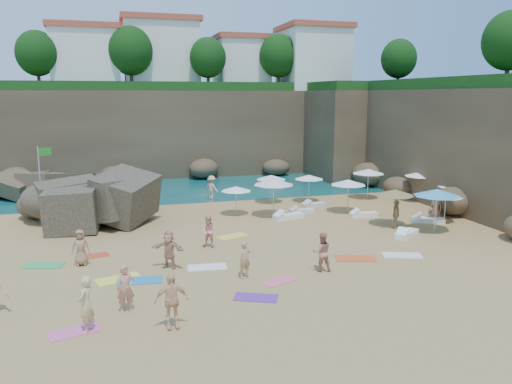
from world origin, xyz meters
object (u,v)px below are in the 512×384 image
object	(u,v)px
parasol_0	(236,189)
person_stand_5	(83,203)
parasol_2	(309,177)
person_stand_6	(86,304)
parasol_1	(271,177)
person_stand_4	(436,206)
lounger_0	(314,205)
person_stand_0	(126,289)
person_stand_1	(322,252)
rock_outcrop	(86,221)
person_stand_2	(212,188)
flag_pole	(42,171)
person_stand_3	(396,214)

from	to	relation	value
parasol_0	person_stand_5	distance (m)	9.67
parasol_2	person_stand_6	bearing A→B (deg)	-130.88
parasol_1	person_stand_4	size ratio (longest dim) A/B	1.39
lounger_0	parasol_1	bearing A→B (deg)	128.66
parasol_0	person_stand_0	distance (m)	15.05
person_stand_1	person_stand_6	size ratio (longest dim) A/B	0.92
lounger_0	person_stand_1	xyz separation A→B (m)	(-4.59, -11.94, 0.74)
rock_outcrop	lounger_0	xyz separation A→B (m)	(15.01, -0.31, 0.13)
parasol_0	parasol_2	size ratio (longest dim) A/B	0.94
person_stand_2	person_stand_1	bearing A→B (deg)	150.01
parasol_1	person_stand_1	world-z (taller)	parasol_1
rock_outcrop	person_stand_5	bearing A→B (deg)	100.61
flag_pole	parasol_0	xyz separation A→B (m)	(11.97, -4.06, -1.08)
rock_outcrop	person_stand_2	distance (m)	9.65
parasol_2	person_stand_4	xyz separation A→B (m)	(5.91, -6.63, -1.05)
person_stand_0	person_stand_3	distance (m)	17.05
person_stand_0	person_stand_6	size ratio (longest dim) A/B	0.92
person_stand_3	person_stand_4	size ratio (longest dim) A/B	1.09
flag_pole	person_stand_3	size ratio (longest dim) A/B	2.61
person_stand_6	person_stand_4	bearing A→B (deg)	139.48
person_stand_3	person_stand_5	distance (m)	19.17
parasol_2	person_stand_2	bearing A→B (deg)	157.21
flag_pole	person_stand_5	bearing A→B (deg)	-40.38
parasol_0	flag_pole	bearing A→B (deg)	161.26
person_stand_1	flag_pole	bearing A→B (deg)	-40.24
flag_pole	parasol_2	bearing A→B (deg)	-5.26
flag_pole	person_stand_2	size ratio (longest dim) A/B	2.45
person_stand_3	person_stand_6	world-z (taller)	person_stand_6
parasol_1	person_stand_0	world-z (taller)	parasol_1
parasol_1	person_stand_5	world-z (taller)	parasol_1
flag_pole	person_stand_6	xyz separation A→B (m)	(3.43, -18.42, -1.85)
parasol_1	person_stand_6	world-z (taller)	parasol_1
parasol_2	person_stand_0	bearing A→B (deg)	-130.36
rock_outcrop	person_stand_0	xyz separation A→B (m)	(2.04, -14.24, 0.87)
parasol_0	parasol_2	world-z (taller)	parasol_2
parasol_0	person_stand_1	xyz separation A→B (m)	(1.14, -11.18, -0.85)
lounger_0	person_stand_2	distance (m)	7.74
lounger_0	person_stand_2	world-z (taller)	person_stand_2
rock_outcrop	parasol_0	distance (m)	9.51
parasol_2	person_stand_5	bearing A→B (deg)	-178.18
flag_pole	person_stand_4	xyz separation A→B (m)	(23.86, -8.28, -2.02)
rock_outcrop	parasol_1	bearing A→B (deg)	8.04
parasol_2	person_stand_5	xyz separation A→B (m)	(-15.43, -0.49, -0.91)
parasol_2	person_stand_3	distance (m)	8.51
person_stand_3	person_stand_6	bearing A→B (deg)	144.26
parasol_0	person_stand_4	bearing A→B (deg)	-19.53
parasol_2	person_stand_4	world-z (taller)	parasol_2
person_stand_3	rock_outcrop	bearing A→B (deg)	95.51
parasol_2	person_stand_3	bearing A→B (deg)	-75.35
parasol_0	lounger_0	xyz separation A→B (m)	(5.72, 0.77, -1.58)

